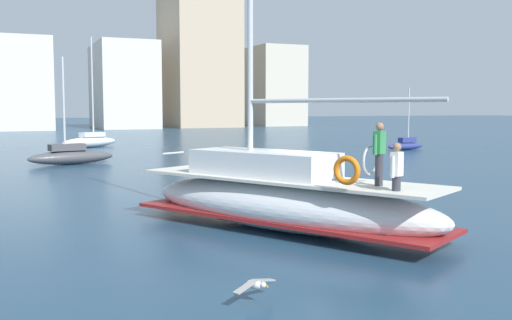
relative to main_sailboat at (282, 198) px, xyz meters
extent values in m
plane|color=navy|center=(1.57, 0.71, -0.90)|extent=(400.00, 400.00, 0.00)
ellipsoid|color=silver|center=(0.04, -0.06, -0.20)|extent=(6.73, 9.57, 1.40)
cube|color=maroon|center=(0.04, -0.06, -0.52)|extent=(6.66, 9.41, 0.10)
cube|color=beige|center=(0.04, -0.06, 0.54)|extent=(6.33, 9.06, 0.08)
cube|color=silver|center=(-0.31, 0.57, 0.93)|extent=(3.55, 4.59, 0.70)
cylinder|color=#B7B7BC|center=(0.85, -1.54, 2.70)|extent=(2.88, 5.11, 0.12)
cylinder|color=silver|center=(-2.09, 3.81, 1.05)|extent=(0.82, 0.49, 0.06)
torus|color=orange|center=(0.28, -2.94, 1.05)|extent=(0.46, 0.68, 0.70)
cylinder|color=#33333D|center=(1.43, -2.59, 0.98)|extent=(0.20, 0.20, 0.80)
cube|color=#338C4C|center=(1.43, -2.59, 1.66)|extent=(0.38, 0.33, 0.56)
sphere|color=#9E7051|center=(1.43, -2.59, 2.05)|extent=(0.20, 0.20, 0.20)
cylinder|color=#338C4C|center=(1.23, -2.69, 1.61)|extent=(0.09, 0.09, 0.50)
cylinder|color=#338C4C|center=(1.62, -2.48, 1.61)|extent=(0.09, 0.09, 0.50)
cylinder|color=#33333D|center=(1.29, -3.48, 0.75)|extent=(0.20, 0.20, 0.35)
cube|color=white|center=(1.29, -3.48, 1.21)|extent=(0.38, 0.33, 0.56)
sphere|color=#9E7051|center=(1.29, -3.48, 1.60)|extent=(0.20, 0.20, 0.20)
cylinder|color=white|center=(1.10, -3.59, 1.16)|extent=(0.09, 0.09, 0.50)
cylinder|color=white|center=(1.48, -3.38, 1.16)|extent=(0.09, 0.09, 0.50)
torus|color=silver|center=(1.31, -2.38, 1.20)|extent=(0.69, 0.42, 0.76)
ellipsoid|color=#4C4C51|center=(-3.55, 22.18, -0.48)|extent=(5.37, 2.46, 0.85)
cube|color=#4C4C51|center=(-3.80, 22.12, 0.14)|extent=(2.22, 1.28, 0.40)
cylinder|color=silver|center=(-3.93, 22.09, 2.74)|extent=(0.13, 0.13, 5.60)
ellipsoid|color=navy|center=(22.75, 24.30, -0.60)|extent=(3.83, 1.32, 0.61)
cube|color=navy|center=(22.94, 24.33, -0.09)|extent=(1.56, 0.75, 0.40)
cylinder|color=silver|center=(23.03, 24.34, 1.94)|extent=(0.11, 0.11, 4.46)
ellipsoid|color=white|center=(-0.60, 37.42, -0.45)|extent=(5.46, 4.05, 0.91)
cube|color=white|center=(-0.36, 37.57, 0.21)|extent=(2.36, 1.90, 0.40)
cylinder|color=silver|center=(-0.24, 37.64, 4.30)|extent=(0.14, 0.14, 8.60)
ellipsoid|color=silver|center=(-3.10, -5.42, -0.57)|extent=(0.33, 0.40, 0.16)
sphere|color=silver|center=(-3.01, -5.59, -0.54)|extent=(0.11, 0.11, 0.11)
cone|color=gold|center=(-2.98, -5.64, -0.55)|extent=(0.07, 0.08, 0.04)
cube|color=#9E9993|center=(-2.87, -5.30, -0.55)|extent=(0.52, 0.36, 0.13)
cube|color=#9E9993|center=(-3.33, -5.54, -0.55)|extent=(0.52, 0.36, 0.13)
cube|color=silver|center=(-5.74, 86.39, 6.21)|extent=(10.38, 16.80, 14.22)
cube|color=silver|center=(11.30, 87.44, 6.27)|extent=(9.34, 17.73, 14.35)
cube|color=#C6AD8E|center=(25.21, 88.35, 11.76)|extent=(11.53, 16.39, 25.32)
cube|color=beige|center=(40.77, 88.55, 6.68)|extent=(8.78, 10.58, 15.17)
camera|label=1|loc=(-6.95, -14.58, 2.50)|focal=40.88mm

